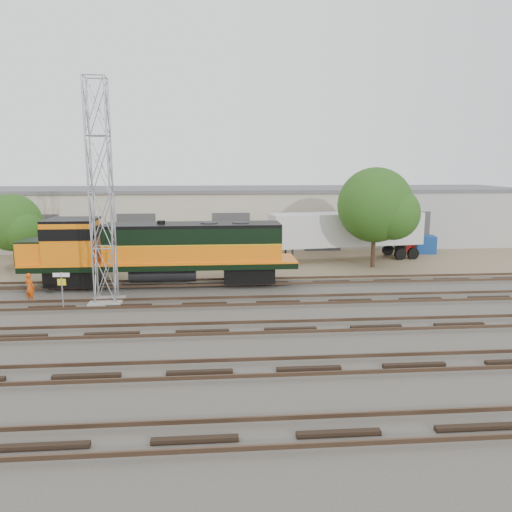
{
  "coord_description": "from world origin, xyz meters",
  "views": [
    {
      "loc": [
        0.65,
        -24.59,
        7.49
      ],
      "look_at": [
        2.99,
        4.0,
        2.2
      ],
      "focal_mm": 35.0,
      "sensor_mm": 36.0,
      "label": 1
    }
  ],
  "objects": [
    {
      "name": "sign_post",
      "position": [
        -7.23,
        0.93,
        1.46
      ],
      "size": [
        0.85,
        0.1,
        2.08
      ],
      "color": "gray",
      "rests_on": "ground"
    },
    {
      "name": "warehouse",
      "position": [
        0.04,
        22.98,
        2.65
      ],
      "size": [
        58.4,
        10.4,
        5.3
      ],
      "color": "beige",
      "rests_on": "ground"
    },
    {
      "name": "tracks",
      "position": [
        0.0,
        -3.0,
        0.08
      ],
      "size": [
        80.0,
        20.4,
        0.28
      ],
      "color": "black",
      "rests_on": "ground"
    },
    {
      "name": "dumpster_blue",
      "position": [
        18.47,
        16.08,
        0.75
      ],
      "size": [
        1.84,
        1.75,
        1.5
      ],
      "primitive_type": "cube",
      "rotation": [
        0.0,
        0.0,
        -0.17
      ],
      "color": "navy",
      "rests_on": "ground"
    },
    {
      "name": "tree_mid",
      "position": [
        -8.21,
        8.78,
        1.62
      ],
      "size": [
        4.1,
        3.9,
        3.9
      ],
      "color": "#382619",
      "rests_on": "ground"
    },
    {
      "name": "signal_tower",
      "position": [
        -5.32,
        2.32,
        5.77
      ],
      "size": [
        1.75,
        1.75,
        11.84
      ],
      "rotation": [
        0.0,
        0.0,
        0.04
      ],
      "color": "gray",
      "rests_on": "ground"
    },
    {
      "name": "tree_east",
      "position": [
        12.44,
        10.39,
        4.45
      ],
      "size": [
        5.67,
        5.4,
        7.29
      ],
      "color": "#382619",
      "rests_on": "ground"
    },
    {
      "name": "dirt_strip",
      "position": [
        0.0,
        15.0,
        0.01
      ],
      "size": [
        80.0,
        16.0,
        0.02
      ],
      "primitive_type": "cube",
      "color": "#726047",
      "rests_on": "ground"
    },
    {
      "name": "semi_trailer",
      "position": [
        11.2,
        13.69,
        2.36
      ],
      "size": [
        12.39,
        4.13,
        3.74
      ],
      "rotation": [
        0.0,
        0.0,
        0.14
      ],
      "color": "silver",
      "rests_on": "ground"
    },
    {
      "name": "tree_west",
      "position": [
        -13.75,
        12.34,
        3.24
      ],
      "size": [
        4.35,
        4.15,
        5.42
      ],
      "color": "#382619",
      "rests_on": "ground"
    },
    {
      "name": "locomotive",
      "position": [
        -2.94,
        6.0,
        2.3
      ],
      "size": [
        16.6,
        2.91,
        3.99
      ],
      "color": "black",
      "rests_on": "tracks"
    },
    {
      "name": "ground",
      "position": [
        0.0,
        0.0,
        0.0
      ],
      "size": [
        140.0,
        140.0,
        0.0
      ],
      "primitive_type": "plane",
      "color": "#47423A",
      "rests_on": "ground"
    },
    {
      "name": "dumpster_red",
      "position": [
        17.85,
        16.59,
        0.7
      ],
      "size": [
        1.92,
        1.86,
        1.4
      ],
      "primitive_type": "cube",
      "rotation": [
        0.0,
        0.0,
        -0.38
      ],
      "color": "maroon",
      "rests_on": "ground"
    },
    {
      "name": "worker",
      "position": [
        -9.58,
        2.96,
        0.82
      ],
      "size": [
        0.71,
        0.62,
        1.63
      ],
      "primitive_type": "imported",
      "rotation": [
        0.0,
        0.0,
        2.66
      ],
      "color": "#D2480B",
      "rests_on": "ground"
    }
  ]
}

